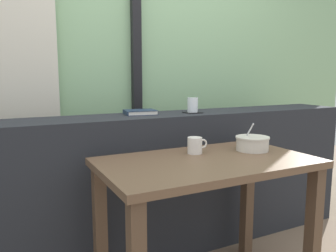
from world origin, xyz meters
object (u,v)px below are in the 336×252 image
Objects in this scene: breakfast_table at (207,186)px; coaster_square at (193,113)px; closed_book at (140,112)px; soup_bowl at (252,144)px; ceramic_mug at (195,145)px; juice_glass at (193,105)px.

coaster_square reaches higher than breakfast_table.
soup_bowl is at bearing -51.63° from closed_book.
soup_bowl is 0.32m from ceramic_mug.
juice_glass is at bearing -13.54° from closed_book.
coaster_square is (0.23, 0.52, 0.30)m from breakfast_table.
juice_glass is (0.23, 0.52, 0.35)m from breakfast_table.
juice_glass reaches higher than breakfast_table.
coaster_square reaches higher than soup_bowl.
closed_book is (-0.33, 0.08, 0.01)m from coaster_square.
juice_glass is (0.00, 0.00, 0.05)m from coaster_square.
closed_book is 0.71m from soup_bowl.
closed_book reaches higher than breakfast_table.
breakfast_table is at bearing -113.63° from coaster_square.
juice_glass is at bearing 101.99° from soup_bowl.
juice_glass is 0.50m from soup_bowl.
soup_bowl is 1.60× the size of ceramic_mug.
closed_book is at bearing 99.83° from breakfast_table.
breakfast_table is 0.37m from soup_bowl.
soup_bowl is at bearing -78.01° from juice_glass.
coaster_square is 0.05m from juice_glass.
coaster_square is at bearing 66.37° from breakfast_table.
soup_bowl reaches higher than ceramic_mug.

